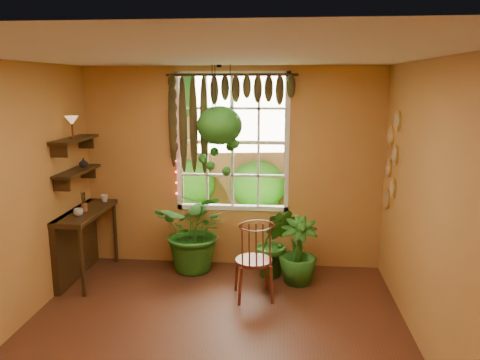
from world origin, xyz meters
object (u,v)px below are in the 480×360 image
Objects in this scene: counter_ledge at (79,236)px; potted_plant_mid at (275,242)px; potted_plant_left at (196,230)px; hanging_basket at (220,130)px; windsor_chair at (254,271)px.

potted_plant_mid is at bearing 5.58° from counter_ledge.
potted_plant_mid is at bearing -6.00° from potted_plant_left.
potted_plant_mid reaches higher than counter_ledge.
hanging_basket reaches higher than potted_plant_left.
windsor_chair is 1.78m from hanging_basket.
counter_ledge is 2.26m from hanging_basket.
potted_plant_mid is at bearing -3.91° from hanging_basket.
counter_ledge is 0.88× the size of hanging_basket.
potted_plant_left is at bearing 169.60° from hanging_basket.
windsor_chair reaches higher than potted_plant_left.
potted_plant_mid is (0.23, 0.66, 0.13)m from windsor_chair.
potted_plant_mid is 0.67× the size of hanging_basket.
potted_plant_mid is (1.04, -0.11, -0.10)m from potted_plant_left.
hanging_basket is (1.79, 0.29, 1.35)m from counter_ledge.
windsor_chair is (2.28, -0.42, -0.22)m from counter_ledge.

